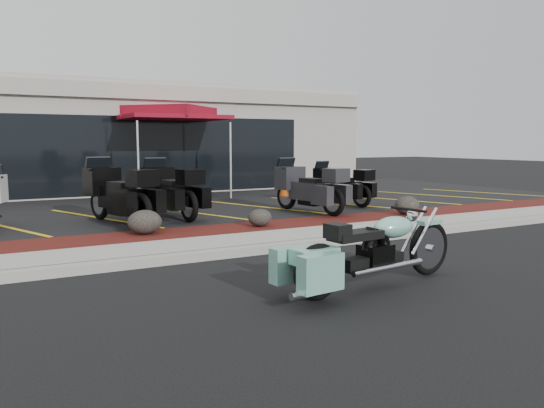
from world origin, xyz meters
TOP-DOWN VIEW (x-y plane):
  - ground at (0.00, 0.00)m, footprint 90.00×90.00m
  - curb at (0.00, 0.90)m, footprint 24.00×0.25m
  - sidewalk at (0.00, 1.60)m, footprint 24.00×1.20m
  - mulch_bed at (0.00, 2.80)m, footprint 24.00×1.20m
  - upper_lot at (0.00, 8.20)m, footprint 26.00×9.60m
  - dealership_building at (0.00, 14.47)m, footprint 18.00×8.16m
  - boulder_left at (-1.88, 2.92)m, footprint 0.67×0.56m
  - boulder_mid at (0.55, 2.71)m, footprint 0.52×0.43m
  - boulder_right at (4.61, 2.63)m, footprint 0.64×0.54m
  - hero_cruiser at (1.09, -1.66)m, footprint 3.08×1.13m
  - touring_black_front at (-2.27, 5.38)m, footprint 1.63×2.69m
  - touring_black_mid at (-0.84, 5.75)m, footprint 1.27×2.55m
  - touring_grey at (2.47, 4.93)m, footprint 1.35×2.52m
  - touring_black_rear at (4.19, 5.80)m, footprint 1.20×2.25m
  - traffic_cone at (-0.37, 7.19)m, footprint 0.38×0.38m
  - popup_canopy at (0.85, 9.71)m, footprint 3.38×3.38m

SIDE VIEW (x-z plane):
  - ground at x=0.00m, z-range 0.00..0.00m
  - curb at x=0.00m, z-range 0.00..0.15m
  - sidewalk at x=0.00m, z-range 0.00..0.15m
  - upper_lot at x=0.00m, z-range 0.00..0.15m
  - mulch_bed at x=0.00m, z-range 0.00..0.16m
  - boulder_mid at x=0.55m, z-range 0.16..0.53m
  - traffic_cone at x=-0.37m, z-range 0.15..0.60m
  - boulder_right at x=4.61m, z-range 0.16..0.62m
  - boulder_left at x=-1.88m, z-range 0.16..0.63m
  - hero_cruiser at x=1.09m, z-range 0.00..1.06m
  - touring_black_rear at x=4.19m, z-range 0.15..1.39m
  - touring_grey at x=2.47m, z-range 0.15..1.54m
  - touring_black_mid at x=-0.84m, z-range 0.15..1.57m
  - touring_black_front at x=-2.27m, z-range 0.15..1.62m
  - dealership_building at x=0.00m, z-range 0.01..4.01m
  - popup_canopy at x=0.85m, z-range 1.35..4.29m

